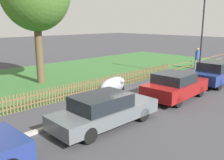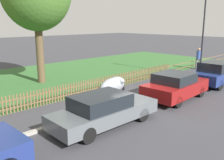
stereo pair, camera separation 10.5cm
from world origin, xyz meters
The scene contains 10 objects.
ground_plane centered at (0.00, 0.00, 0.00)m, with size 120.00×120.00×0.00m, color #38383D.
kerb_stone centered at (0.00, 0.10, 0.06)m, with size 34.42×0.20×0.12m, color #9E998E.
grass_strip centered at (0.00, 8.28, 0.01)m, with size 34.42×11.14×0.01m, color #33602D.
park_fence centered at (0.00, 2.73, 0.43)m, with size 34.42×0.05×0.85m.
parked_car_black_saloon centered at (-3.87, -1.17, 0.66)m, with size 4.58×1.74×1.31m.
parked_car_navy_estate centered at (1.26, -1.16, 0.71)m, with size 4.04×2.02×1.42m.
parked_car_red_compact centered at (5.84, -1.30, 0.77)m, with size 4.09×1.83×1.52m.
covered_motorcycle centered at (-0.98, 1.26, 0.67)m, with size 1.99×0.95×1.10m.
pedestrian_near_fence centered at (10.25, 2.19, 1.04)m, with size 0.52×0.52×1.84m.
street_lamp centered at (7.34, 0.42, 3.93)m, with size 0.20×0.79×6.35m.
Camera 2 is at (-10.04, -8.01, 4.00)m, focal length 40.00 mm.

